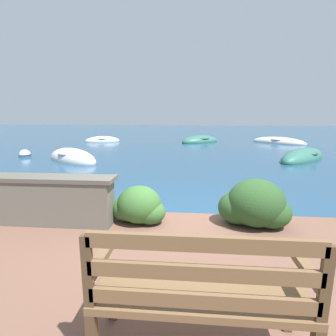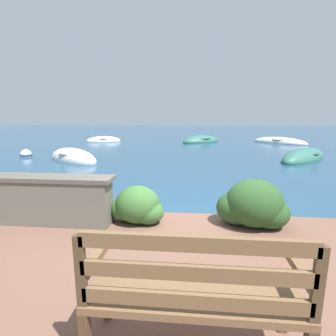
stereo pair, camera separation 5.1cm
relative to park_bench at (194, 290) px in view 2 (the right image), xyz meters
name	(u,v)px [view 2 (the right image)]	position (x,y,z in m)	size (l,w,h in m)	color
ground_plane	(183,226)	(-0.16, 2.55, -0.70)	(80.00, 80.00, 0.00)	navy
park_bench	(194,290)	(0.00, 0.00, 0.00)	(1.39, 0.48, 0.93)	brown
stone_wall	(34,199)	(-2.31, 1.98, -0.13)	(2.37, 0.39, 0.71)	#666056
hedge_clump_far_left	(18,199)	(-2.76, 2.23, -0.23)	(0.86, 0.62, 0.58)	#284C23
hedge_clump_left	(137,207)	(-0.82, 2.12, -0.24)	(0.81, 0.58, 0.55)	#38662D
hedge_clump_centre	(253,206)	(0.84, 2.15, -0.19)	(1.00, 0.72, 0.68)	#284C23
rowboat_nearest	(73,159)	(-4.68, 8.22, -0.63)	(2.86, 2.41, 0.88)	silver
rowboat_mid	(304,158)	(4.40, 9.33, -0.64)	(2.96, 3.15, 0.82)	#336B5B
rowboat_far	(104,141)	(-5.94, 15.42, -0.65)	(2.40, 1.56, 0.66)	silver
rowboat_outer	(280,142)	(5.42, 15.59, -0.65)	(3.24, 2.98, 0.68)	silver
rowboat_distant	(201,141)	(0.50, 15.68, -0.63)	(2.92, 2.63, 0.81)	#336B5B
mooring_buoy	(26,155)	(-7.17, 9.04, -0.62)	(0.51, 0.51, 0.46)	white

